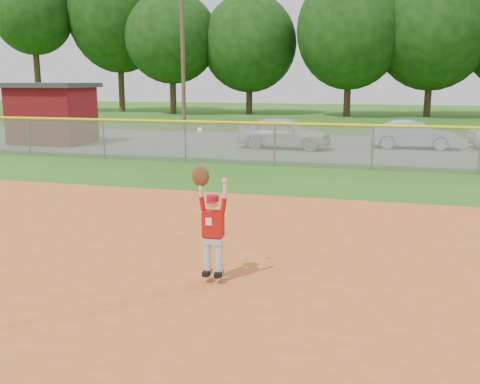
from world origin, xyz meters
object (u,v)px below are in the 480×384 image
utility_shed (52,113)px  ballplayer (211,222)px  car_white_a (284,133)px  car_blue (414,135)px

utility_shed → ballplayer: (12.78, -14.93, -0.50)m
car_white_a → utility_shed: utility_shed is taller
car_white_a → ballplayer: 16.02m
car_white_a → car_blue: car_white_a is taller
car_white_a → car_blue: 5.67m
car_blue → utility_shed: bearing=97.8°
car_white_a → ballplayer: (1.87, -15.91, 0.23)m
car_blue → ballplayer: bearing=167.6°
utility_shed → ballplayer: size_ratio=1.75×
car_white_a → ballplayer: bearing=-169.3°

